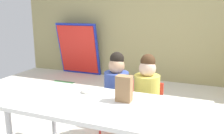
# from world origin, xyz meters

# --- Properties ---
(back_wall) EXTENTS (6.14, 0.10, 2.78)m
(back_wall) POSITION_xyz_m (0.00, 2.34, 1.39)
(back_wall) COLOR tan
(back_wall) RESTS_ON ground_plane
(craft_table) EXTENTS (1.64, 0.74, 0.60)m
(craft_table) POSITION_xyz_m (-0.04, -0.56, 0.55)
(craft_table) COLOR white
(craft_table) RESTS_ON ground_plane
(seated_child_near_camera) EXTENTS (0.32, 0.31, 0.92)m
(seated_child_near_camera) POSITION_xyz_m (-0.17, 0.04, 0.55)
(seated_child_near_camera) COLOR red
(seated_child_near_camera) RESTS_ON ground_plane
(seated_child_middle_seat) EXTENTS (0.32, 0.31, 0.92)m
(seated_child_middle_seat) POSITION_xyz_m (0.16, 0.04, 0.55)
(seated_child_middle_seat) COLOR red
(seated_child_middle_seat) RESTS_ON ground_plane
(folded_activity_table) EXTENTS (0.90, 0.29, 1.09)m
(folded_activity_table) POSITION_xyz_m (-1.81, 2.14, 0.54)
(folded_activity_table) COLOR #1E33BF
(folded_activity_table) RESTS_ON ground_plane
(paper_bag_brown) EXTENTS (0.13, 0.09, 0.22)m
(paper_bag_brown) POSITION_xyz_m (0.08, -0.45, 0.71)
(paper_bag_brown) COLOR #9E754C
(paper_bag_brown) RESTS_ON craft_table
(paper_plate_near_edge) EXTENTS (0.18, 0.18, 0.01)m
(paper_plate_near_edge) POSITION_xyz_m (-0.30, -0.39, 0.60)
(paper_plate_near_edge) COLOR white
(paper_plate_near_edge) RESTS_ON craft_table
(donut_powdered_on_plate) EXTENTS (0.11, 0.11, 0.03)m
(donut_powdered_on_plate) POSITION_xyz_m (-0.30, -0.39, 0.62)
(donut_powdered_on_plate) COLOR white
(donut_powdered_on_plate) RESTS_ON craft_table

